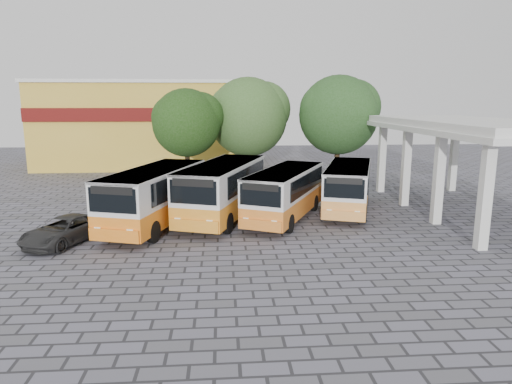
{
  "coord_description": "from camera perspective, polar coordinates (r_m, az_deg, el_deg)",
  "views": [
    {
      "loc": [
        -3.48,
        -21.0,
        6.48
      ],
      "look_at": [
        -1.65,
        3.6,
        1.5
      ],
      "focal_mm": 32.0,
      "sensor_mm": 36.0,
      "label": 1
    }
  ],
  "objects": [
    {
      "name": "bus_centre_right",
      "position": [
        25.01,
        3.67,
        0.14
      ],
      "size": [
        5.42,
        8.25,
        2.77
      ],
      "rotation": [
        0.0,
        0.0,
        -0.45
      ],
      "color": "orange",
      "rests_on": "ground"
    },
    {
      "name": "bus_centre_left",
      "position": [
        25.15,
        -4.13,
        0.63
      ],
      "size": [
        5.23,
        9.12,
        3.08
      ],
      "rotation": [
        0.0,
        0.0,
        -0.33
      ],
      "color": "orange",
      "rests_on": "ground"
    },
    {
      "name": "tree_middle",
      "position": [
        37.48,
        -0.89,
        9.67
      ],
      "size": [
        6.7,
        6.38,
        8.32
      ],
      "color": "#432E18",
      "rests_on": "ground"
    },
    {
      "name": "bus_far_right",
      "position": [
        27.38,
        11.47,
        0.9
      ],
      "size": [
        4.66,
        8.13,
        2.75
      ],
      "rotation": [
        0.0,
        0.0,
        -0.33
      ],
      "color": "#EC9740",
      "rests_on": "ground"
    },
    {
      "name": "tree_left",
      "position": [
        34.87,
        -8.6,
        8.83
      ],
      "size": [
        5.34,
        5.09,
        7.36
      ],
      "color": "black",
      "rests_on": "ground"
    },
    {
      "name": "parked_car",
      "position": [
        22.82,
        -22.82,
        -4.42
      ],
      "size": [
        3.62,
        4.79,
        1.21
      ],
      "primitive_type": "imported",
      "rotation": [
        0.0,
        0.0,
        -0.43
      ],
      "color": "#262626",
      "rests_on": "ground"
    },
    {
      "name": "terminal_shelter",
      "position": [
        28.68,
        25.14,
        7.22
      ],
      "size": [
        6.8,
        15.8,
        5.4
      ],
      "color": "silver",
      "rests_on": "ground"
    },
    {
      "name": "bus_far_left",
      "position": [
        24.15,
        -12.51,
        -0.18
      ],
      "size": [
        4.88,
        8.86,
        3.01
      ],
      "rotation": [
        0.0,
        0.0,
        -0.3
      ],
      "color": "orange",
      "rests_on": "ground"
    },
    {
      "name": "shophouse_block",
      "position": [
        47.64,
        -13.48,
        8.32
      ],
      "size": [
        20.4,
        10.4,
        8.3
      ],
      "color": "gold",
      "rests_on": "ground"
    },
    {
      "name": "ground",
      "position": [
        22.25,
        4.96,
        -5.56
      ],
      "size": [
        90.0,
        90.0,
        0.0
      ],
      "primitive_type": "plane",
      "color": "#58575E",
      "rests_on": "ground"
    },
    {
      "name": "tree_right",
      "position": [
        36.88,
        10.38,
        9.77
      ],
      "size": [
        6.5,
        6.19,
        8.43
      ],
      "color": "#3A2917",
      "rests_on": "ground"
    }
  ]
}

